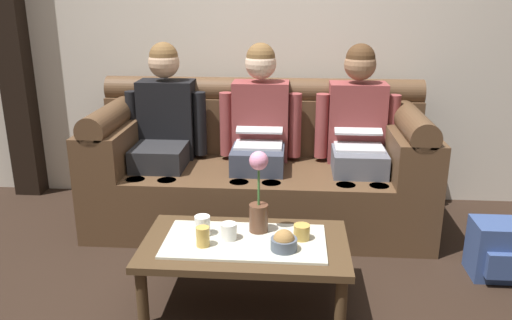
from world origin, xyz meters
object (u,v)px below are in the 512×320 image
Objects in this scene: cup_near_right at (203,225)px; backpack_right at (498,250)px; person_right at (358,131)px; snack_bowl at (284,242)px; cup_far_center at (229,231)px; coffee_table at (245,249)px; person_middle at (260,129)px; cup_far_left at (302,232)px; person_left at (164,127)px; couch at (260,169)px; cup_near_left at (203,237)px; flower_vase at (259,196)px.

cup_near_right is 1.66m from backpack_right.
snack_bowl is at bearing -112.14° from person_right.
coffee_table is at bearing -4.02° from cup_far_center.
cup_far_left is at bearing -74.30° from person_middle.
person_right is (0.65, -0.00, 0.00)m from person_middle.
snack_bowl is at bearing -18.43° from cup_far_center.
person_right reaches higher than snack_bowl.
person_middle is (0.65, -0.00, -0.00)m from person_left.
person_middle is 1.62m from backpack_right.
cup_near_left is at bearing -100.06° from couch.
person_middle reaches higher than backpack_right.
cup_near_left is (-0.26, -0.19, -0.14)m from flower_vase.
couch is 1.83× the size of person_middle.
backpack_right is (1.58, 0.44, -0.24)m from cup_near_left.
flower_vase reaches higher than snack_bowl.
cup_far_center reaches higher than backpack_right.
person_right is 1.30m from cup_far_center.
cup_near_right is (-0.88, -0.99, -0.25)m from person_right.
backpack_right is (1.32, 0.26, -0.39)m from flower_vase.
snack_bowl and cup_near_right have the same top height.
cup_near_right is at bearing 164.58° from cup_far_center.
person_middle reaches higher than cup_far_left.
backpack_right is (0.73, -0.67, -0.50)m from person_right.
person_right is at bearing -0.03° from person_left.
flower_vase is at bearing 61.37° from coffee_table.
person_middle reaches higher than cup_near_left.
cup_near_left is 0.12m from cup_near_right.
snack_bowl is (0.14, -0.20, -0.15)m from flower_vase.
cup_far_left is (0.50, -0.01, -0.01)m from cup_near_right.
couch reaches higher than cup_far_center.
person_middle reaches higher than coffee_table.
coffee_table reaches higher than backpack_right.
person_right is at bearing 48.63° from cup_near_right.
person_middle is 11.98× the size of cup_near_right.
cup_near_left reaches higher than cup_far_center.
couch is 1.02m from cup_near_right.
cup_near_right is 0.32× the size of backpack_right.
person_left is 1.00× the size of person_middle.
person_middle and person_right have the same top height.
person_middle is at bearing 79.91° from cup_near_left.
couch is at bearing 85.47° from cup_far_center.
person_right is 1.11m from flower_vase.
coffee_table is 0.25m from cup_near_right.
backpack_right is (1.39, -0.67, -0.21)m from couch.
person_middle is at bearing 154.16° from backpack_right.
couch is 0.29m from person_middle.
flower_vase is at bearing 36.35° from cup_far_center.
person_right is at bearing 69.71° from cup_far_left.
person_left reaches higher than cup_near_left.
backpack_right is at bearing 20.93° from snack_bowl.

